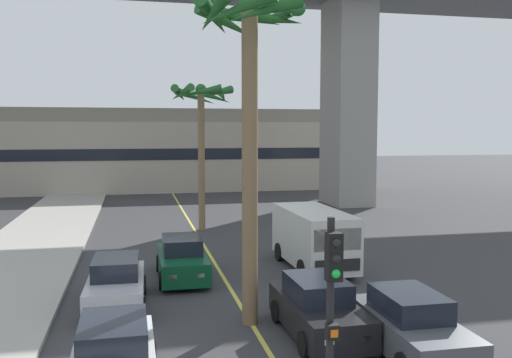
{
  "coord_description": "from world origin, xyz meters",
  "views": [
    {
      "loc": [
        -3.2,
        -0.62,
        5.56
      ],
      "look_at": [
        0.0,
        14.0,
        4.24
      ],
      "focal_mm": 39.04,
      "sensor_mm": 36.0,
      "label": 1
    }
  ],
  "objects_px": {
    "car_queue_front": "(182,260)",
    "traffic_light_median_near": "(332,311)",
    "car_queue_fifth": "(116,285)",
    "car_queue_third": "(411,326)",
    "car_queue_fourth": "(318,309)",
    "palm_tree_mid_median": "(201,111)",
    "delivery_van": "(313,237)",
    "palm_tree_near_median": "(250,65)"
  },
  "relations": [
    {
      "from": "car_queue_front",
      "to": "traffic_light_median_near",
      "type": "height_order",
      "value": "traffic_light_median_near"
    },
    {
      "from": "traffic_light_median_near",
      "to": "car_queue_fifth",
      "type": "bearing_deg",
      "value": 110.81
    },
    {
      "from": "car_queue_third",
      "to": "car_queue_fourth",
      "type": "xyz_separation_m",
      "value": [
        -1.82,
        1.74,
        0.0
      ]
    },
    {
      "from": "car_queue_fourth",
      "to": "palm_tree_mid_median",
      "type": "relative_size",
      "value": 0.51
    },
    {
      "from": "car_queue_fifth",
      "to": "delivery_van",
      "type": "height_order",
      "value": "delivery_van"
    },
    {
      "from": "car_queue_fifth",
      "to": "delivery_van",
      "type": "distance_m",
      "value": 8.34
    },
    {
      "from": "car_queue_fourth",
      "to": "car_queue_fifth",
      "type": "bearing_deg",
      "value": 146.06
    },
    {
      "from": "delivery_van",
      "to": "palm_tree_mid_median",
      "type": "bearing_deg",
      "value": 109.21
    },
    {
      "from": "car_queue_fourth",
      "to": "delivery_van",
      "type": "bearing_deg",
      "value": 72.81
    },
    {
      "from": "delivery_van",
      "to": "palm_tree_near_median",
      "type": "bearing_deg",
      "value": -123.5
    },
    {
      "from": "car_queue_third",
      "to": "delivery_van",
      "type": "relative_size",
      "value": 0.78
    },
    {
      "from": "delivery_van",
      "to": "palm_tree_mid_median",
      "type": "relative_size",
      "value": 0.66
    },
    {
      "from": "car_queue_fourth",
      "to": "palm_tree_mid_median",
      "type": "height_order",
      "value": "palm_tree_mid_median"
    },
    {
      "from": "car_queue_fourth",
      "to": "palm_tree_near_median",
      "type": "distance_m",
      "value": 6.95
    },
    {
      "from": "traffic_light_median_near",
      "to": "palm_tree_near_median",
      "type": "relative_size",
      "value": 0.45
    },
    {
      "from": "traffic_light_median_near",
      "to": "car_queue_front",
      "type": "bearing_deg",
      "value": 96.02
    },
    {
      "from": "car_queue_third",
      "to": "car_queue_fifth",
      "type": "height_order",
      "value": "same"
    },
    {
      "from": "car_queue_fourth",
      "to": "palm_tree_near_median",
      "type": "xyz_separation_m",
      "value": [
        -1.61,
        1.31,
        6.64
      ]
    },
    {
      "from": "palm_tree_near_median",
      "to": "car_queue_third",
      "type": "bearing_deg",
      "value": -41.76
    },
    {
      "from": "delivery_van",
      "to": "car_queue_fifth",
      "type": "bearing_deg",
      "value": -156.01
    },
    {
      "from": "car_queue_fourth",
      "to": "delivery_van",
      "type": "xyz_separation_m",
      "value": [
        2.18,
        7.04,
        0.57
      ]
    },
    {
      "from": "car_queue_fourth",
      "to": "car_queue_fifth",
      "type": "relative_size",
      "value": 1.0
    },
    {
      "from": "car_queue_front",
      "to": "palm_tree_mid_median",
      "type": "bearing_deg",
      "value": 79.02
    },
    {
      "from": "car_queue_front",
      "to": "delivery_van",
      "type": "xyz_separation_m",
      "value": [
        5.29,
        0.45,
        0.57
      ]
    },
    {
      "from": "traffic_light_median_near",
      "to": "palm_tree_near_median",
      "type": "xyz_separation_m",
      "value": [
        0.19,
        7.21,
        4.64
      ]
    },
    {
      "from": "delivery_van",
      "to": "palm_tree_near_median",
      "type": "xyz_separation_m",
      "value": [
        -3.79,
        -5.72,
        6.07
      ]
    },
    {
      "from": "car_queue_third",
      "to": "car_queue_fifth",
      "type": "bearing_deg",
      "value": 143.3
    },
    {
      "from": "car_queue_third",
      "to": "palm_tree_near_median",
      "type": "relative_size",
      "value": 0.44
    },
    {
      "from": "car_queue_third",
      "to": "car_queue_fifth",
      "type": "relative_size",
      "value": 1.0
    },
    {
      "from": "car_queue_front",
      "to": "car_queue_fifth",
      "type": "xyz_separation_m",
      "value": [
        -2.31,
        -2.94,
        0.0
      ]
    },
    {
      "from": "delivery_van",
      "to": "palm_tree_mid_median",
      "type": "distance_m",
      "value": 11.47
    },
    {
      "from": "car_queue_front",
      "to": "palm_tree_near_median",
      "type": "relative_size",
      "value": 0.44
    },
    {
      "from": "car_queue_fifth",
      "to": "palm_tree_mid_median",
      "type": "height_order",
      "value": "palm_tree_mid_median"
    },
    {
      "from": "delivery_van",
      "to": "palm_tree_near_median",
      "type": "distance_m",
      "value": 9.16
    },
    {
      "from": "car_queue_fourth",
      "to": "delivery_van",
      "type": "height_order",
      "value": "delivery_van"
    },
    {
      "from": "car_queue_front",
      "to": "palm_tree_mid_median",
      "type": "distance_m",
      "value": 11.81
    },
    {
      "from": "car_queue_front",
      "to": "palm_tree_near_median",
      "type": "xyz_separation_m",
      "value": [
        1.5,
        -5.28,
        6.64
      ]
    },
    {
      "from": "car_queue_third",
      "to": "car_queue_fourth",
      "type": "relative_size",
      "value": 1.0
    },
    {
      "from": "car_queue_front",
      "to": "car_queue_fourth",
      "type": "bearing_deg",
      "value": -64.7
    },
    {
      "from": "palm_tree_mid_median",
      "to": "car_queue_third",
      "type": "bearing_deg",
      "value": -80.78
    },
    {
      "from": "car_queue_fifth",
      "to": "traffic_light_median_near",
      "type": "xyz_separation_m",
      "value": [
        3.63,
        -9.55,
        1.99
      ]
    },
    {
      "from": "car_queue_front",
      "to": "delivery_van",
      "type": "height_order",
      "value": "delivery_van"
    }
  ]
}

